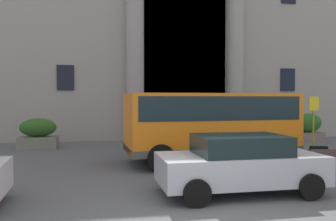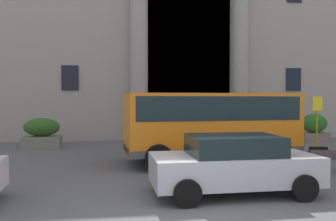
{
  "view_description": "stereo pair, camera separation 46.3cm",
  "coord_description": "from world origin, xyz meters",
  "px_view_note": "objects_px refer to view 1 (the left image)",
  "views": [
    {
      "loc": [
        -2.12,
        -6.97,
        2.33
      ],
      "look_at": [
        0.18,
        6.4,
        1.9
      ],
      "focal_mm": 37.94,
      "sensor_mm": 36.0,
      "label": 1
    },
    {
      "loc": [
        -1.66,
        -7.04,
        2.33
      ],
      "look_at": [
        0.18,
        6.4,
        1.9
      ],
      "focal_mm": 37.94,
      "sensor_mm": 36.0,
      "label": 2
    }
  ],
  "objects_px": {
    "bus_stop_sign": "(314,118)",
    "parked_sedan_second": "(240,163)",
    "hedge_planter_far_east": "(226,131)",
    "hedge_planter_east": "(309,128)",
    "hedge_planter_west": "(38,134)",
    "motorcycle_near_kerb": "(235,160)",
    "motorcycle_far_end": "(323,157)",
    "orange_minibus": "(210,121)"
  },
  "relations": [
    {
      "from": "hedge_planter_east",
      "to": "hedge_planter_far_east",
      "type": "xyz_separation_m",
      "value": [
        -4.86,
        -0.29,
        -0.05
      ]
    },
    {
      "from": "motorcycle_near_kerb",
      "to": "bus_stop_sign",
      "type": "bearing_deg",
      "value": 50.23
    },
    {
      "from": "hedge_planter_east",
      "to": "motorcycle_far_end",
      "type": "xyz_separation_m",
      "value": [
        -4.11,
        -7.54,
        -0.29
      ]
    },
    {
      "from": "hedge_planter_west",
      "to": "parked_sedan_second",
      "type": "relative_size",
      "value": 0.43
    },
    {
      "from": "hedge_planter_far_east",
      "to": "hedge_planter_west",
      "type": "bearing_deg",
      "value": -178.31
    },
    {
      "from": "bus_stop_sign",
      "to": "parked_sedan_second",
      "type": "height_order",
      "value": "bus_stop_sign"
    },
    {
      "from": "orange_minibus",
      "to": "motorcycle_far_end",
      "type": "distance_m",
      "value": 3.94
    },
    {
      "from": "hedge_planter_west",
      "to": "motorcycle_near_kerb",
      "type": "xyz_separation_m",
      "value": [
        7.03,
        -7.01,
        -0.24
      ]
    },
    {
      "from": "hedge_planter_far_east",
      "to": "motorcycle_near_kerb",
      "type": "xyz_separation_m",
      "value": [
        -2.23,
        -7.28,
        -0.24
      ]
    },
    {
      "from": "bus_stop_sign",
      "to": "parked_sedan_second",
      "type": "relative_size",
      "value": 0.6
    },
    {
      "from": "bus_stop_sign",
      "to": "hedge_planter_west",
      "type": "height_order",
      "value": "bus_stop_sign"
    },
    {
      "from": "hedge_planter_far_east",
      "to": "hedge_planter_east",
      "type": "bearing_deg",
      "value": 3.44
    },
    {
      "from": "hedge_planter_east",
      "to": "hedge_planter_far_east",
      "type": "relative_size",
      "value": 1.06
    },
    {
      "from": "bus_stop_sign",
      "to": "hedge_planter_east",
      "type": "distance_m",
      "value": 4.42
    },
    {
      "from": "parked_sedan_second",
      "to": "motorcycle_far_end",
      "type": "height_order",
      "value": "parked_sedan_second"
    },
    {
      "from": "orange_minibus",
      "to": "hedge_planter_west",
      "type": "xyz_separation_m",
      "value": [
        -6.9,
        4.83,
        -0.84
      ]
    },
    {
      "from": "orange_minibus",
      "to": "parked_sedan_second",
      "type": "xyz_separation_m",
      "value": [
        -0.48,
        -4.18,
        -0.79
      ]
    },
    {
      "from": "hedge_planter_east",
      "to": "motorcycle_near_kerb",
      "type": "distance_m",
      "value": 10.38
    },
    {
      "from": "hedge_planter_far_east",
      "to": "motorcycle_near_kerb",
      "type": "height_order",
      "value": "hedge_planter_far_east"
    },
    {
      "from": "hedge_planter_east",
      "to": "motorcycle_near_kerb",
      "type": "bearing_deg",
      "value": -133.13
    },
    {
      "from": "hedge_planter_east",
      "to": "motorcycle_far_end",
      "type": "relative_size",
      "value": 0.77
    },
    {
      "from": "bus_stop_sign",
      "to": "motorcycle_far_end",
      "type": "relative_size",
      "value": 1.21
    },
    {
      "from": "parked_sedan_second",
      "to": "motorcycle_near_kerb",
      "type": "height_order",
      "value": "parked_sedan_second"
    },
    {
      "from": "hedge_planter_west",
      "to": "motorcycle_near_kerb",
      "type": "distance_m",
      "value": 9.93
    },
    {
      "from": "bus_stop_sign",
      "to": "hedge_planter_east",
      "type": "relative_size",
      "value": 1.58
    },
    {
      "from": "hedge_planter_far_east",
      "to": "motorcycle_near_kerb",
      "type": "relative_size",
      "value": 0.76
    },
    {
      "from": "hedge_planter_east",
      "to": "hedge_planter_far_east",
      "type": "bearing_deg",
      "value": -176.56
    },
    {
      "from": "orange_minibus",
      "to": "motorcycle_near_kerb",
      "type": "distance_m",
      "value": 2.43
    },
    {
      "from": "bus_stop_sign",
      "to": "motorcycle_near_kerb",
      "type": "xyz_separation_m",
      "value": [
        -4.99,
        -3.76,
        -1.06
      ]
    },
    {
      "from": "hedge_planter_far_east",
      "to": "bus_stop_sign",
      "type": "bearing_deg",
      "value": -51.99
    },
    {
      "from": "hedge_planter_east",
      "to": "hedge_planter_west",
      "type": "bearing_deg",
      "value": -177.71
    },
    {
      "from": "hedge_planter_far_east",
      "to": "orange_minibus",
      "type": "bearing_deg",
      "value": -114.89
    },
    {
      "from": "hedge_planter_far_east",
      "to": "parked_sedan_second",
      "type": "bearing_deg",
      "value": -107.06
    },
    {
      "from": "hedge_planter_east",
      "to": "hedge_planter_west",
      "type": "xyz_separation_m",
      "value": [
        -14.12,
        -0.56,
        -0.05
      ]
    },
    {
      "from": "hedge_planter_east",
      "to": "hedge_planter_west",
      "type": "height_order",
      "value": "hedge_planter_east"
    },
    {
      "from": "hedge_planter_west",
      "to": "motorcycle_near_kerb",
      "type": "height_order",
      "value": "hedge_planter_west"
    },
    {
      "from": "hedge_planter_east",
      "to": "parked_sedan_second",
      "type": "height_order",
      "value": "hedge_planter_east"
    },
    {
      "from": "parked_sedan_second",
      "to": "motorcycle_far_end",
      "type": "relative_size",
      "value": 2.02
    },
    {
      "from": "bus_stop_sign",
      "to": "hedge_planter_far_east",
      "type": "relative_size",
      "value": 1.68
    },
    {
      "from": "orange_minibus",
      "to": "bus_stop_sign",
      "type": "distance_m",
      "value": 5.36
    },
    {
      "from": "bus_stop_sign",
      "to": "hedge_planter_east",
      "type": "bearing_deg",
      "value": 61.07
    },
    {
      "from": "hedge_planter_far_east",
      "to": "parked_sedan_second",
      "type": "xyz_separation_m",
      "value": [
        -2.85,
        -9.28,
        0.04
      ]
    }
  ]
}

